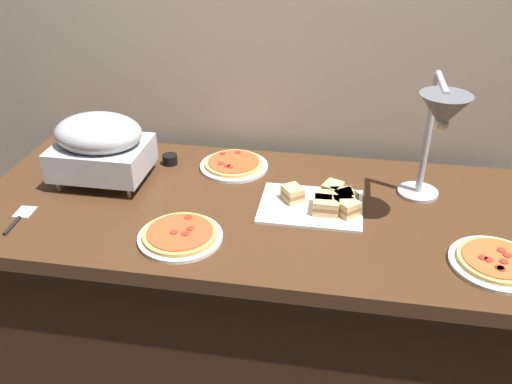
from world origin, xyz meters
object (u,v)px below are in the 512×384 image
(pizza_plate_raised_stand, at_px, (234,165))
(sandwich_platter, at_px, (323,202))
(heat_lamp, at_px, (439,121))
(chafing_dish, at_px, (100,145))
(serving_spatula, at_px, (19,218))
(sauce_cup_near, at_px, (170,159))
(pizza_plate_front, at_px, (180,235))
(pizza_plate_center, at_px, (496,262))

(pizza_plate_raised_stand, bearing_deg, sandwich_platter, -33.89)
(heat_lamp, relative_size, pizza_plate_raised_stand, 1.72)
(chafing_dish, distance_m, heat_lamp, 1.14)
(pizza_plate_raised_stand, distance_m, sandwich_platter, 0.43)
(heat_lamp, xyz_separation_m, serving_spatula, (-1.30, -0.23, -0.34))
(sauce_cup_near, bearing_deg, pizza_plate_front, -69.01)
(chafing_dish, height_order, heat_lamp, heat_lamp)
(pizza_plate_front, bearing_deg, pizza_plate_raised_stand, 82.35)
(pizza_plate_front, xyz_separation_m, sauce_cup_near, (-0.18, 0.48, 0.01))
(pizza_plate_raised_stand, bearing_deg, sauce_cup_near, -177.57)
(chafing_dish, bearing_deg, pizza_plate_raised_stand, 21.66)
(sandwich_platter, bearing_deg, serving_spatula, -166.40)
(heat_lamp, distance_m, pizza_plate_center, 0.44)
(heat_lamp, bearing_deg, pizza_plate_front, -161.66)
(heat_lamp, height_order, sauce_cup_near, heat_lamp)
(pizza_plate_raised_stand, distance_m, serving_spatula, 0.78)
(chafing_dish, relative_size, pizza_plate_center, 1.24)
(serving_spatula, bearing_deg, pizza_plate_center, 0.28)
(heat_lamp, relative_size, sandwich_platter, 1.30)
(sandwich_platter, xyz_separation_m, sauce_cup_near, (-0.61, 0.23, -0.00))
(pizza_plate_center, height_order, sandwich_platter, sandwich_platter)
(serving_spatula, bearing_deg, sauce_cup_near, 51.69)
(sauce_cup_near, bearing_deg, heat_lamp, -14.17)
(pizza_plate_raised_stand, bearing_deg, chafing_dish, -158.34)
(sauce_cup_near, bearing_deg, pizza_plate_raised_stand, 2.43)
(chafing_dish, height_order, sauce_cup_near, chafing_dish)
(chafing_dish, height_order, pizza_plate_front, chafing_dish)
(chafing_dish, bearing_deg, pizza_plate_front, -39.66)
(pizza_plate_front, bearing_deg, chafing_dish, 140.34)
(pizza_plate_center, relative_size, pizza_plate_raised_stand, 1.02)
(pizza_plate_front, bearing_deg, sauce_cup_near, 110.99)
(pizza_plate_raised_stand, relative_size, sauce_cup_near, 4.52)
(sandwich_platter, bearing_deg, chafing_dish, 175.59)
(pizza_plate_raised_stand, bearing_deg, pizza_plate_center, -28.38)
(heat_lamp, relative_size, pizza_plate_center, 1.68)
(pizza_plate_center, height_order, sauce_cup_near, sauce_cup_near)
(pizza_plate_center, distance_m, sandwich_platter, 0.56)
(serving_spatula, bearing_deg, heat_lamp, 10.03)
(sandwich_platter, bearing_deg, pizza_plate_front, -149.05)
(sandwich_platter, bearing_deg, heat_lamp, -1.11)
(chafing_dish, distance_m, sauce_cup_near, 0.28)
(pizza_plate_front, distance_m, pizza_plate_center, 0.93)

